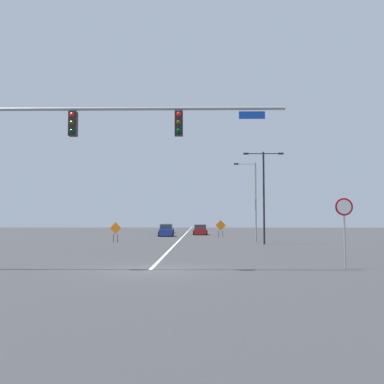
# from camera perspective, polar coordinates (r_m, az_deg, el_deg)

# --- Properties ---
(ground) EXTENTS (211.58, 211.58, 0.00)m
(ground) POSITION_cam_1_polar(r_m,az_deg,el_deg) (18.37, -5.51, -10.14)
(ground) COLOR #38383A
(road_centre_stripe) EXTENTS (0.16, 117.54, 0.01)m
(road_centre_stripe) POSITION_cam_1_polar(r_m,az_deg,el_deg) (76.97, -0.62, -5.26)
(road_centre_stripe) COLOR white
(road_centre_stripe) RESTS_ON ground
(traffic_signal_assembly) EXTENTS (13.61, 0.44, 7.21)m
(traffic_signal_assembly) POSITION_cam_1_polar(r_m,az_deg,el_deg) (19.20, -15.27, 6.71)
(traffic_signal_assembly) COLOR gray
(traffic_signal_assembly) RESTS_ON ground
(stop_sign) EXTENTS (0.76, 0.07, 3.01)m
(stop_sign) POSITION_cam_1_polar(r_m,az_deg,el_deg) (19.72, 19.36, -3.35)
(stop_sign) COLOR gray
(stop_sign) RESTS_ON ground
(street_lamp_mid_right) EXTENTS (2.18, 0.24, 7.74)m
(street_lamp_mid_right) POSITION_cam_1_polar(r_m,az_deg,el_deg) (42.86, 8.12, -0.68)
(street_lamp_mid_right) COLOR gray
(street_lamp_mid_right) RESTS_ON ground
(street_lamp_mid_left) EXTENTS (3.46, 0.24, 7.97)m
(street_lamp_mid_left) POSITION_cam_1_polar(r_m,az_deg,el_deg) (37.86, 9.40, 0.36)
(street_lamp_mid_left) COLOR black
(street_lamp_mid_left) RESTS_ON ground
(construction_sign_median_far) EXTENTS (1.27, 0.21, 2.08)m
(construction_sign_median_far) POSITION_cam_1_polar(r_m,az_deg,el_deg) (53.16, 3.79, -4.51)
(construction_sign_median_far) COLOR orange
(construction_sign_median_far) RESTS_ON ground
(construction_sign_left_shoulder) EXTENTS (1.11, 0.29, 1.89)m
(construction_sign_left_shoulder) POSITION_cam_1_polar(r_m,az_deg,el_deg) (41.67, -10.00, -4.85)
(construction_sign_left_shoulder) COLOR orange
(construction_sign_left_shoulder) RESTS_ON ground
(car_black_distant) EXTENTS (2.20, 4.45, 1.47)m
(car_black_distant) POSITION_cam_1_polar(r_m,az_deg,el_deg) (69.88, -3.34, -4.84)
(car_black_distant) COLOR black
(car_black_distant) RESTS_ON ground
(car_red_near) EXTENTS (2.03, 4.39, 1.45)m
(car_red_near) POSITION_cam_1_polar(r_m,az_deg,el_deg) (61.74, 1.08, -5.03)
(car_red_near) COLOR red
(car_red_near) RESTS_ON ground
(car_blue_approaching) EXTENTS (2.11, 4.33, 1.51)m
(car_blue_approaching) POSITION_cam_1_polar(r_m,az_deg,el_deg) (56.30, -3.43, -5.10)
(car_blue_approaching) COLOR #1E389E
(car_blue_approaching) RESTS_ON ground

